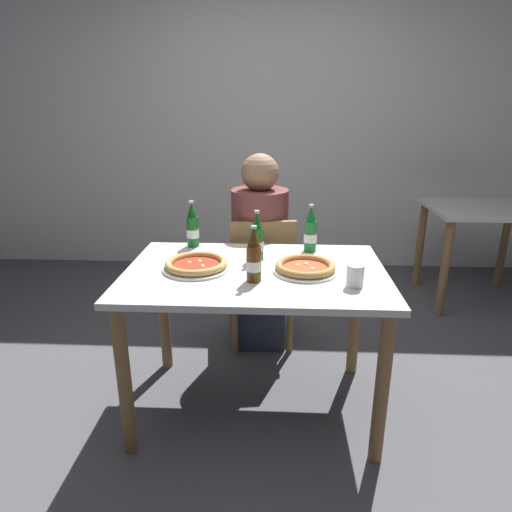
{
  "coord_description": "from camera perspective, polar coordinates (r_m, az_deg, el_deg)",
  "views": [
    {
      "loc": [
        0.1,
        -1.91,
        1.48
      ],
      "look_at": [
        0.0,
        0.05,
        0.8
      ],
      "focal_mm": 31.15,
      "sensor_mm": 36.0,
      "label": 1
    }
  ],
  "objects": [
    {
      "name": "pizza_marinara_far",
      "position": [
        2.07,
        -7.67,
        -1.14
      ],
      "size": [
        0.31,
        0.31,
        0.04
      ],
      "color": "white",
      "rests_on": "dining_table_main"
    },
    {
      "name": "beer_bottle_left",
      "position": [
        2.15,
        0.08,
        2.15
      ],
      "size": [
        0.07,
        0.07,
        0.25
      ],
      "color": "#14591E",
      "rests_on": "dining_table_main"
    },
    {
      "name": "dining_table_main",
      "position": [
        2.09,
        -0.07,
        -4.7
      ],
      "size": [
        1.2,
        0.8,
        0.75
      ],
      "color": "silver",
      "rests_on": "ground_plane"
    },
    {
      "name": "pizza_margherita_near",
      "position": [
        2.03,
        6.35,
        -1.48
      ],
      "size": [
        0.29,
        0.29,
        0.04
      ],
      "color": "white",
      "rests_on": "dining_table_main"
    },
    {
      "name": "ground_plane",
      "position": [
        2.42,
        -0.06,
        -18.62
      ],
      "size": [
        8.0,
        8.0,
        0.0
      ],
      "primitive_type": "plane",
      "color": "#4C4C51"
    },
    {
      "name": "back_wall_tiled",
      "position": [
        4.12,
        1.56,
        16.54
      ],
      "size": [
        7.0,
        0.1,
        2.6
      ],
      "primitive_type": "cube",
      "color": "white",
      "rests_on": "ground_plane"
    },
    {
      "name": "beer_bottle_center",
      "position": [
        2.38,
        -8.15,
        3.66
      ],
      "size": [
        0.07,
        0.07,
        0.25
      ],
      "color": "#14591E",
      "rests_on": "dining_table_main"
    },
    {
      "name": "diner_seated",
      "position": [
        2.73,
        0.48,
        -0.12
      ],
      "size": [
        0.34,
        0.34,
        1.21
      ],
      "color": "#2D3342",
      "rests_on": "ground_plane"
    },
    {
      "name": "paper_cup",
      "position": [
        1.9,
        12.62,
        -2.46
      ],
      "size": [
        0.07,
        0.07,
        0.09
      ],
      "primitive_type": "cylinder",
      "color": "white",
      "rests_on": "dining_table_main"
    },
    {
      "name": "beer_bottle_extra",
      "position": [
        2.3,
        7.01,
        3.1
      ],
      "size": [
        0.07,
        0.07,
        0.25
      ],
      "color": "#196B2D",
      "rests_on": "dining_table_main"
    },
    {
      "name": "chair_behind_table",
      "position": [
        2.72,
        0.65,
        -2.5
      ],
      "size": [
        0.45,
        0.45,
        0.85
      ],
      "rotation": [
        0.0,
        0.0,
        3.29
      ],
      "color": "olive",
      "rests_on": "ground_plane"
    },
    {
      "name": "dining_table_background",
      "position": [
        3.75,
        26.95,
        3.28
      ],
      "size": [
        0.8,
        0.7,
        0.75
      ],
      "color": "silver",
      "rests_on": "ground_plane"
    },
    {
      "name": "beer_bottle_right",
      "position": [
        1.89,
        -0.29,
        -0.29
      ],
      "size": [
        0.07,
        0.07,
        0.25
      ],
      "color": "#512D0F",
      "rests_on": "dining_table_main"
    }
  ]
}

